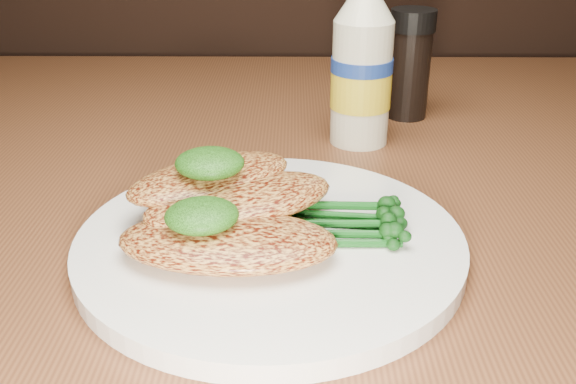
{
  "coord_description": "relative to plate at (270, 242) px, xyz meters",
  "views": [
    {
      "loc": [
        -0.05,
        0.43,
        1.0
      ],
      "look_at": [
        -0.06,
        0.87,
        0.79
      ],
      "focal_mm": 39.77,
      "sensor_mm": 36.0,
      "label": 1
    }
  ],
  "objects": [
    {
      "name": "plate",
      "position": [
        0.0,
        0.0,
        0.0
      ],
      "size": [
        0.29,
        0.29,
        0.02
      ],
      "primitive_type": "cylinder",
      "color": "white",
      "rests_on": "dining_table"
    },
    {
      "name": "pesto_back",
      "position": [
        -0.05,
        0.03,
        0.05
      ],
      "size": [
        0.06,
        0.05,
        0.02
      ],
      "primitive_type": "ellipsoid",
      "rotation": [
        0.0,
        0.0,
        -0.08
      ],
      "color": "black",
      "rests_on": "chicken_back"
    },
    {
      "name": "chicken_mid",
      "position": [
        -0.02,
        0.01,
        0.03
      ],
      "size": [
        0.17,
        0.14,
        0.02
      ],
      "primitive_type": "ellipsoid",
      "rotation": [
        0.0,
        0.0,
        0.49
      ],
      "color": "gold",
      "rests_on": "plate"
    },
    {
      "name": "chicken_front",
      "position": [
        -0.03,
        -0.03,
        0.02
      ],
      "size": [
        0.16,
        0.09,
        0.02
      ],
      "primitive_type": "ellipsoid",
      "rotation": [
        0.0,
        0.0,
        -0.06
      ],
      "color": "gold",
      "rests_on": "plate"
    },
    {
      "name": "mayo_bottle",
      "position": [
        0.09,
        0.23,
        0.08
      ],
      "size": [
        0.08,
        0.08,
        0.18
      ],
      "primitive_type": null,
      "rotation": [
        0.0,
        0.0,
        -0.31
      ],
      "color": "#E9E6C6",
      "rests_on": "dining_table"
    },
    {
      "name": "broccolini_bundle",
      "position": [
        0.04,
        0.01,
        0.02
      ],
      "size": [
        0.16,
        0.14,
        0.02
      ],
      "primitive_type": null,
      "rotation": [
        0.0,
        0.0,
        0.36
      ],
      "color": "#114E16",
      "rests_on": "plate"
    },
    {
      "name": "pesto_front",
      "position": [
        -0.05,
        -0.03,
        0.04
      ],
      "size": [
        0.06,
        0.05,
        0.02
      ],
      "primitive_type": "ellipsoid",
      "rotation": [
        0.0,
        0.0,
        0.15
      ],
      "color": "black",
      "rests_on": "chicken_front"
    },
    {
      "name": "chicken_back",
      "position": [
        -0.05,
        0.04,
        0.04
      ],
      "size": [
        0.16,
        0.14,
        0.02
      ],
      "primitive_type": "ellipsoid",
      "rotation": [
        0.0,
        0.0,
        0.61
      ],
      "color": "gold",
      "rests_on": "plate"
    },
    {
      "name": "pepper_grinder",
      "position": [
        0.15,
        0.31,
        0.06
      ],
      "size": [
        0.06,
        0.06,
        0.13
      ],
      "primitive_type": null,
      "rotation": [
        0.0,
        0.0,
        -0.24
      ],
      "color": "black",
      "rests_on": "dining_table"
    }
  ]
}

